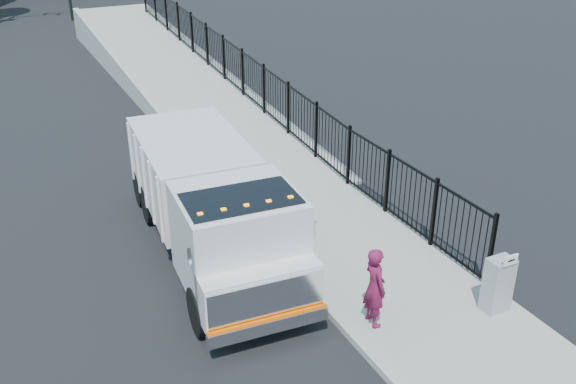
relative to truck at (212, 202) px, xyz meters
name	(u,v)px	position (x,y,z in m)	size (l,w,h in m)	color
ground	(306,285)	(1.42, -2.11, -1.52)	(120.00, 120.00, 0.00)	black
sidewalk	(427,307)	(3.35, -4.11, -1.46)	(3.55, 12.00, 0.12)	#9E998E
curb	(352,332)	(1.42, -4.11, -1.44)	(0.30, 12.00, 0.16)	#ADAAA3
ramp	(179,87)	(3.55, 13.89, -1.52)	(3.95, 24.00, 1.70)	#9E998E
iron_fence	(243,88)	(4.97, 9.89, -0.62)	(0.10, 28.00, 1.80)	black
truck	(212,202)	(0.00, 0.00, 0.00)	(3.09, 8.03, 2.70)	black
worker	(375,287)	(1.94, -4.07, -0.51)	(0.64, 0.42, 1.77)	maroon
utility_cabinet	(498,285)	(4.52, -4.86, -0.77)	(0.55, 0.40, 1.25)	gray
arrow_sign	(511,260)	(4.52, -5.08, -0.04)	(0.35, 0.04, 0.22)	white
debris	(378,292)	(2.62, -3.28, -1.35)	(0.35, 0.35, 0.09)	silver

